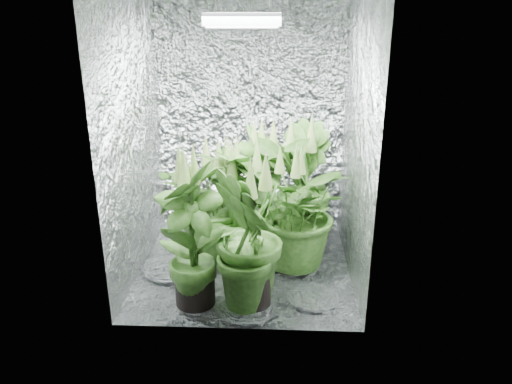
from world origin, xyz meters
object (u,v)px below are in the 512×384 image
Objects in this scene: plant_f at (193,234)px; circulation_fan at (317,218)px; plant_c at (300,188)px; plant_d at (241,210)px; plant_a at (217,200)px; plant_b at (261,187)px; plant_e at (291,211)px; plant_g at (250,241)px; grow_lamp at (243,20)px.

plant_f is 1.50m from circulation_fan.
plant_c reaches higher than plant_d.
plant_c is 1.20m from plant_f.
plant_f is at bearing -127.80° from plant_c.
plant_a is 0.90× the size of plant_f.
plant_b is 0.46m from plant_d.
plant_e is at bearing -100.68° from plant_c.
plant_a is 1.00× the size of plant_e.
plant_g reaches higher than circulation_fan.
plant_f is (-0.41, -1.01, 0.04)m from plant_b.
grow_lamp is at bearing -131.52° from circulation_fan.
circulation_fan is (0.60, 0.62, -1.67)m from grow_lamp.
plant_a is at bearing -151.17° from circulation_fan.
circulation_fan is (0.17, 0.19, -0.35)m from plant_c.
plant_g is 1.34m from circulation_fan.
plant_g is at bearing -111.75° from circulation_fan.
plant_c is at bearing 38.83° from plant_d.
plant_a reaches higher than plant_d.
plant_c is 3.08× the size of circulation_fan.
plant_a is at bearing 84.45° from plant_f.
plant_c reaches higher than plant_b.
plant_g is (0.07, -0.56, -1.33)m from grow_lamp.
plant_g is (-0.28, -0.55, 0.02)m from plant_e.
plant_e is 0.62m from plant_g.
plant_f reaches higher than plant_b.
grow_lamp is 1.44m from plant_f.
plant_a is 0.93× the size of plant_g.
plant_a is 0.62m from plant_e.
plant_d is 0.64m from plant_f.
plant_e is at bearing -19.92° from plant_a.
plant_f is at bearing -115.28° from plant_d.
plant_d is 2.75× the size of circulation_fan.
plant_b is at bearing 87.94° from plant_g.
plant_d is 0.93× the size of plant_g.
plant_b reaches higher than circulation_fan.
plant_c is 1.00× the size of plant_f.
grow_lamp is 1.39m from plant_a.
plant_c reaches higher than plant_a.
plant_b is (0.11, 0.49, -1.34)m from grow_lamp.
grow_lamp is 0.50× the size of plant_a.
plant_f is (-0.31, -0.52, -1.31)m from grow_lamp.
plant_a is at bearing 111.73° from plant_g.
grow_lamp is 1.38× the size of circulation_fan.
plant_e is 0.94× the size of plant_g.
grow_lamp is 1.45m from plant_c.
grow_lamp reaches higher than plant_a.
plant_f is at bearing 174.37° from plant_g.
plant_c is (0.32, -0.06, 0.03)m from plant_b.
plant_a is 0.94× the size of plant_b.
plant_d is at bearing 122.20° from grow_lamp.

